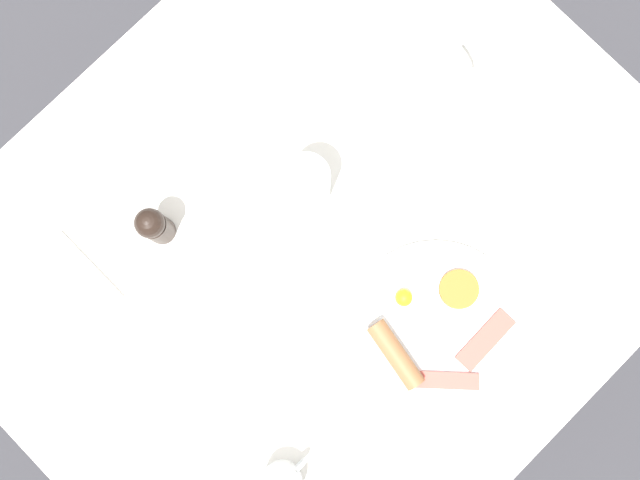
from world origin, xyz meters
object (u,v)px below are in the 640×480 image
object	(u,v)px
breakfast_plate	(434,332)
fork_by_plate	(255,277)
spoon_for_tea	(133,129)
napkin_folded	(66,288)
teapot_near	(434,20)
knife_by_plate	(572,193)
pepper_grinder	(154,226)
water_glass_short	(306,185)

from	to	relation	value
breakfast_plate	fork_by_plate	world-z (taller)	breakfast_plate
fork_by_plate	spoon_for_tea	xyz separation A→B (m)	(0.03, 0.30, 0.00)
breakfast_plate	napkin_folded	size ratio (longest dim) A/B	1.97
breakfast_plate	teapot_near	bearing A→B (deg)	45.00
teapot_near	knife_by_plate	bearing A→B (deg)	-179.71
fork_by_plate	spoon_for_tea	size ratio (longest dim) A/B	1.30
teapot_near	spoon_for_tea	distance (m)	0.49
pepper_grinder	fork_by_plate	bearing A→B (deg)	-70.96
pepper_grinder	fork_by_plate	world-z (taller)	pepper_grinder
teapot_near	water_glass_short	world-z (taller)	teapot_near
teapot_near	spoon_for_tea	size ratio (longest dim) A/B	1.57
pepper_grinder	teapot_near	bearing A→B (deg)	-7.61
breakfast_plate	water_glass_short	size ratio (longest dim) A/B	2.11
pepper_grinder	spoon_for_tea	xyz separation A→B (m)	(0.08, 0.15, -0.06)
breakfast_plate	napkin_folded	world-z (taller)	breakfast_plate
napkin_folded	fork_by_plate	distance (m)	0.29
water_glass_short	napkin_folded	xyz separation A→B (m)	(-0.36, 0.15, -0.06)
breakfast_plate	napkin_folded	xyz separation A→B (m)	(-0.35, 0.44, -0.00)
pepper_grinder	fork_by_plate	distance (m)	0.17
water_glass_short	knife_by_plate	xyz separation A→B (m)	(0.29, -0.29, -0.06)
teapot_near	knife_by_plate	size ratio (longest dim) A/B	1.36
teapot_near	breakfast_plate	bearing A→B (deg)	139.57
teapot_near	pepper_grinder	world-z (taller)	teapot_near
napkin_folded	knife_by_plate	world-z (taller)	napkin_folded
teapot_near	pepper_grinder	size ratio (longest dim) A/B	1.88
spoon_for_tea	water_glass_short	bearing A→B (deg)	-65.31
water_glass_short	pepper_grinder	world-z (taller)	water_glass_short
breakfast_plate	pepper_grinder	size ratio (longest dim) A/B	2.51
spoon_for_tea	breakfast_plate	bearing A→B (deg)	-79.00
knife_by_plate	breakfast_plate	bearing A→B (deg)	179.47
fork_by_plate	knife_by_plate	distance (m)	0.51
pepper_grinder	spoon_for_tea	size ratio (longest dim) A/B	0.83
breakfast_plate	teapot_near	distance (m)	0.47
breakfast_plate	pepper_grinder	xyz separation A→B (m)	(-0.18, 0.40, 0.05)
spoon_for_tea	napkin_folded	bearing A→B (deg)	-155.42
breakfast_plate	water_glass_short	xyz separation A→B (m)	(0.01, 0.29, 0.06)
pepper_grinder	spoon_for_tea	bearing A→B (deg)	62.35
knife_by_plate	spoon_for_tea	distance (m)	0.69
teapot_near	pepper_grinder	distance (m)	0.52
breakfast_plate	fork_by_plate	bearing A→B (deg)	118.00
pepper_grinder	knife_by_plate	bearing A→B (deg)	-39.38
teapot_near	water_glass_short	distance (m)	0.32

